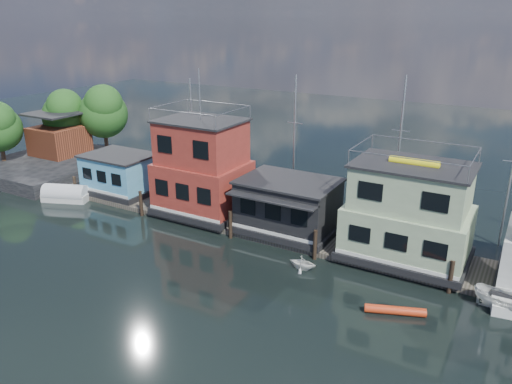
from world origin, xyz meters
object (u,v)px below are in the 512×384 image
Objects in this scene: houseboat_blue at (120,174)px; houseboat_green at (408,214)px; houseboat_dark at (288,206)px; dinghy_white at (303,263)px; tarp_runabout at (66,194)px; motorboat at (506,302)px; houseboat_red at (202,169)px; red_kayak at (395,310)px.

houseboat_green reaches higher than houseboat_blue.
houseboat_green reaches higher than houseboat_dark.
dinghy_white is at bearing -140.80° from houseboat_green.
motorboat is at bearing -21.60° from tarp_runabout.
houseboat_red is 12.80m from dinghy_white.
houseboat_dark is 3.96× the size of dinghy_white.
dinghy_white is at bearing -21.85° from houseboat_red.
houseboat_red reaches higher than tarp_runabout.
houseboat_green is (26.50, 0.00, 1.34)m from houseboat_blue.
tarp_runabout reaches higher than dinghy_white.
houseboat_red reaches higher than motorboat.
motorboat reaches higher than dinghy_white.
houseboat_blue is 17.50m from houseboat_dark.
houseboat_red is at bearing -180.00° from houseboat_green.
houseboat_red is 1.60× the size of houseboat_dark.
houseboat_green is at bearing 79.72° from red_kayak.
houseboat_blue is 0.54× the size of houseboat_red.
motorboat is at bearing -27.48° from houseboat_green.
houseboat_green reaches higher than dinghy_white.
tarp_runabout is at bearing -164.69° from houseboat_red.
houseboat_blue is at bearing 23.72° from tarp_runabout.
motorboat is (36.70, 0.08, 0.08)m from tarp_runabout.
tarp_runabout is 1.30× the size of red_kayak.
houseboat_dark is at bearing -179.88° from houseboat_green.
dinghy_white reaches higher than red_kayak.
houseboat_green is 7.85m from dinghy_white.
houseboat_blue is 3.42× the size of dinghy_white.
motorboat is at bearing -87.59° from dinghy_white.
houseboat_green is 1.89× the size of tarp_runabout.
houseboat_green is (9.00, 0.02, 1.13)m from houseboat_dark.
red_kayak is (31.26, -3.23, -0.38)m from tarp_runabout.
red_kayak is 6.38m from motorboat.
houseboat_green is 2.29× the size of motorboat.
dinghy_white is (3.40, -4.55, -1.92)m from houseboat_dark.
houseboat_blue is at bearing 145.48° from red_kayak.
houseboat_red reaches higher than houseboat_blue.
houseboat_red is 24.19m from motorboat.
houseboat_blue is 33.41m from motorboat.
houseboat_blue is at bearing -180.00° from houseboat_green.
houseboat_red is 17.01m from houseboat_green.
tarp_runabout is 1.21× the size of motorboat.
houseboat_green is at bearing -14.96° from tarp_runabout.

